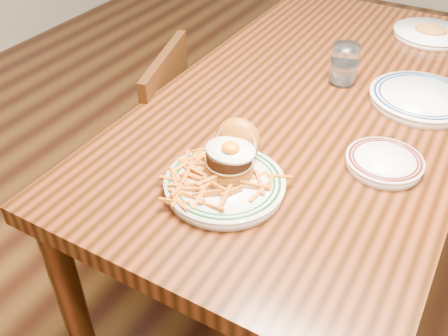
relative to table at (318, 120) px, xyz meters
The scene contains 8 objects.
floor 0.66m from the table, ahead, with size 6.00×6.00×0.00m, color black.
table is the anchor object (origin of this frame).
chair_left 0.64m from the table, 165.34° to the right, with size 0.47×0.47×0.81m.
main_plate 0.51m from the table, 94.25° to the right, with size 0.27×0.29×0.13m.
side_plate 0.37m from the table, 44.87° to the right, with size 0.18×0.19×0.03m.
rear_plate 0.29m from the table, 19.44° to the left, with size 0.28×0.28×0.03m.
water_glass 0.17m from the table, 75.54° to the left, with size 0.08×0.08×0.12m.
far_plate 0.61m from the table, 72.28° to the left, with size 0.25×0.25×0.04m.
Camera 1 is at (0.39, -1.24, 1.48)m, focal length 40.00 mm.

